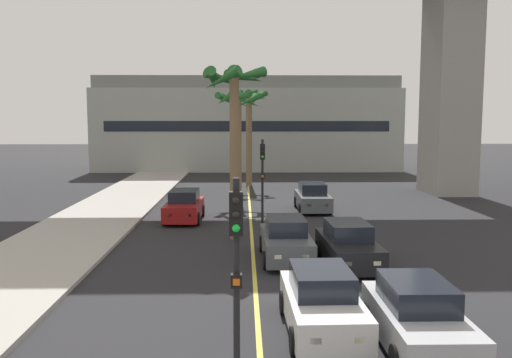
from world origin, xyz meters
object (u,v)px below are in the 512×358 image
at_px(car_queue_third, 313,198).
at_px(palm_tree_near_median, 238,112).
at_px(car_queue_second, 417,318).
at_px(car_queue_fifth, 286,240).
at_px(traffic_light_median_far, 262,170).
at_px(palm_tree_far_median, 234,105).
at_px(car_queue_sixth, 322,303).
at_px(car_queue_fourth, 184,207).
at_px(car_queue_front, 348,246).
at_px(traffic_light_median_near, 236,263).
at_px(palm_tree_mid_median, 249,113).

bearing_deg(car_queue_third, palm_tree_near_median, 133.32).
bearing_deg(car_queue_second, car_queue_fifth, 106.61).
relative_size(traffic_light_median_far, palm_tree_far_median, 0.56).
height_order(palm_tree_near_median, palm_tree_far_median, palm_tree_far_median).
xyz_separation_m(car_queue_sixth, palm_tree_near_median, (-2.24, 22.27, 4.88)).
bearing_deg(palm_tree_far_median, car_queue_fourth, 121.01).
bearing_deg(car_queue_fourth, car_queue_front, -52.59).
height_order(car_queue_second, palm_tree_near_median, palm_tree_near_median).
bearing_deg(palm_tree_near_median, car_queue_front, -76.02).
height_order(traffic_light_median_far, palm_tree_near_median, palm_tree_near_median).
xyz_separation_m(traffic_light_median_near, palm_tree_far_median, (-0.27, 14.04, 3.08)).
distance_m(car_queue_second, car_queue_sixth, 2.28).
bearing_deg(car_queue_fifth, traffic_light_median_far, 95.26).
bearing_deg(car_queue_second, car_queue_sixth, 152.92).
bearing_deg(car_queue_third, car_queue_fourth, -157.57).
distance_m(traffic_light_median_near, traffic_light_median_far, 17.46).
distance_m(car_queue_fifth, palm_tree_far_median, 6.48).
bearing_deg(traffic_light_median_near, palm_tree_mid_median, 89.04).
relative_size(car_queue_front, traffic_light_median_far, 0.99).
bearing_deg(car_queue_third, palm_tree_mid_median, 106.71).
relative_size(car_queue_fifth, traffic_light_median_far, 0.98).
height_order(car_queue_fourth, traffic_light_median_near, traffic_light_median_near).
bearing_deg(palm_tree_mid_median, car_queue_third, -73.29).
height_order(car_queue_second, car_queue_fourth, same).
bearing_deg(car_queue_fifth, car_queue_front, -22.86).
height_order(car_queue_third, palm_tree_near_median, palm_tree_near_median).
relative_size(car_queue_sixth, traffic_light_median_far, 0.98).
bearing_deg(car_queue_front, car_queue_fourth, 127.41).
distance_m(car_queue_second, palm_tree_mid_median, 31.04).
height_order(car_queue_fifth, traffic_light_median_near, traffic_light_median_near).
relative_size(car_queue_fourth, palm_tree_near_median, 0.59).
xyz_separation_m(car_queue_third, palm_tree_far_median, (-4.31, -7.31, 5.08)).
height_order(car_queue_third, traffic_light_median_far, traffic_light_median_far).
distance_m(car_queue_sixth, palm_tree_near_median, 22.90).
distance_m(traffic_light_median_near, palm_tree_far_median, 14.38).
bearing_deg(palm_tree_mid_median, car_queue_front, -81.98).
distance_m(traffic_light_median_far, palm_tree_mid_median, 15.84).
bearing_deg(car_queue_fourth, car_queue_third, 22.43).
bearing_deg(traffic_light_median_near, car_queue_second, 31.94).
height_order(car_queue_third, palm_tree_mid_median, palm_tree_mid_median).
xyz_separation_m(car_queue_second, car_queue_fifth, (-2.38, 7.98, 0.00)).
bearing_deg(car_queue_fourth, car_queue_sixth, -71.55).
relative_size(car_queue_front, palm_tree_near_median, 0.60).
relative_size(car_queue_front, car_queue_third, 1.01).
height_order(car_queue_front, palm_tree_far_median, palm_tree_far_median).
xyz_separation_m(palm_tree_near_median, palm_tree_far_median, (-0.07, -11.81, 0.20)).
xyz_separation_m(car_queue_front, car_queue_third, (0.20, 11.73, 0.00)).
height_order(traffic_light_median_far, palm_tree_mid_median, palm_tree_mid_median).
height_order(car_queue_fifth, palm_tree_near_median, palm_tree_near_median).
height_order(car_queue_second, traffic_light_median_near, traffic_light_median_near).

